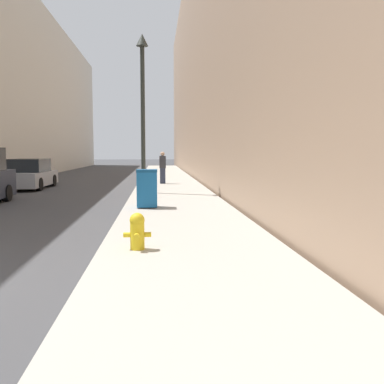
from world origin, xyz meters
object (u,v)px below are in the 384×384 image
object	(u,v)px
fire_hydrant	(137,230)
trash_bin	(147,188)
lamppost	(143,98)
parked_sedan_near	(29,175)
pedestrian_on_sidewalk	(163,168)

from	to	relation	value
fire_hydrant	trash_bin	size ratio (longest dim) A/B	0.55
trash_bin	lamppost	world-z (taller)	lamppost
fire_hydrant	parked_sedan_near	xyz separation A→B (m)	(-6.16, 14.93, 0.21)
trash_bin	lamppost	bearing A→B (deg)	93.02
lamppost	parked_sedan_near	bearing A→B (deg)	144.15
parked_sedan_near	pedestrian_on_sidewalk	size ratio (longest dim) A/B	2.68
lamppost	pedestrian_on_sidewalk	distance (m)	6.09
lamppost	pedestrian_on_sidewalk	world-z (taller)	lamppost
fire_hydrant	pedestrian_on_sidewalk	world-z (taller)	pedestrian_on_sidewalk
fire_hydrant	pedestrian_on_sidewalk	bearing A→B (deg)	87.57
fire_hydrant	parked_sedan_near	distance (m)	16.15
fire_hydrant	lamppost	xyz separation A→B (m)	(-0.21, 10.63, 3.62)
trash_bin	pedestrian_on_sidewalk	xyz separation A→B (m)	(0.62, 10.05, 0.26)
trash_bin	pedestrian_on_sidewalk	distance (m)	10.07
fire_hydrant	pedestrian_on_sidewalk	xyz separation A→B (m)	(0.67, 15.80, 0.53)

